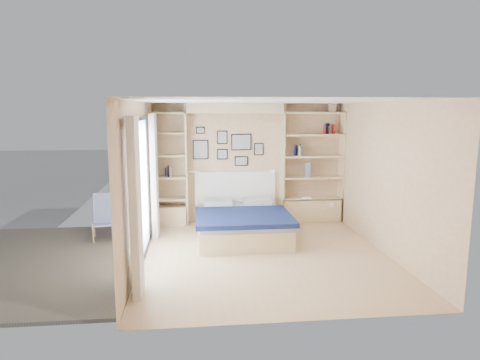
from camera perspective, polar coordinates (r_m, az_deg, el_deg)
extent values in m
plane|color=tan|center=(7.17, 3.36, -9.97)|extent=(4.50, 4.50, 0.00)
plane|color=#D5B285|center=(9.06, 1.10, 2.26)|extent=(4.00, 0.00, 4.00)
plane|color=#D5B285|center=(4.70, 8.02, -4.54)|extent=(4.00, 0.00, 4.00)
plane|color=#D5B285|center=(6.82, -13.36, -0.35)|extent=(0.00, 4.50, 4.50)
plane|color=#D5B285|center=(7.45, 18.80, 0.21)|extent=(0.00, 4.50, 4.50)
plane|color=white|center=(6.76, 3.56, 10.44)|extent=(4.50, 4.50, 0.00)
cube|color=beige|center=(8.82, -7.17, 1.99)|extent=(0.04, 0.35, 2.50)
cube|color=beige|center=(9.00, 5.67, 2.17)|extent=(0.04, 0.35, 2.50)
cube|color=beige|center=(8.78, -0.70, 9.56)|extent=(2.00, 0.35, 0.20)
cube|color=beige|center=(9.35, 13.38, 2.23)|extent=(0.04, 0.35, 2.50)
cube|color=beige|center=(8.86, -11.58, 1.90)|extent=(0.04, 0.35, 2.50)
cube|color=beige|center=(9.33, 9.49, -3.90)|extent=(1.30, 0.35, 0.50)
cube|color=beige|center=(9.02, -9.27, -4.68)|extent=(0.70, 0.35, 0.40)
cube|color=black|center=(6.72, -13.42, 7.91)|extent=(0.04, 2.08, 0.06)
cube|color=black|center=(7.12, -12.74, -10.08)|extent=(0.04, 2.08, 0.06)
cube|color=black|center=(5.85, -14.24, -3.48)|extent=(0.04, 0.06, 2.20)
cube|color=black|center=(7.84, -12.18, -0.18)|extent=(0.04, 0.06, 2.20)
cube|color=silver|center=(6.84, -13.15, -1.42)|extent=(0.01, 2.00, 2.20)
cube|color=white|center=(5.56, -13.74, -3.60)|extent=(0.10, 0.45, 2.30)
cube|color=white|center=(8.10, -11.36, 0.51)|extent=(0.10, 0.45, 2.30)
cube|color=beige|center=(9.28, 9.53, -2.40)|extent=(1.30, 0.35, 0.04)
cube|color=beige|center=(9.20, 9.60, 0.35)|extent=(1.30, 0.35, 0.04)
cube|color=beige|center=(9.14, 9.68, 3.14)|extent=(1.30, 0.35, 0.04)
cube|color=beige|center=(9.10, 9.76, 5.95)|extent=(1.30, 0.35, 0.04)
cube|color=beige|center=(9.09, 9.84, 8.78)|extent=(1.30, 0.35, 0.04)
cube|color=beige|center=(8.95, -9.33, -2.50)|extent=(0.70, 0.35, 0.04)
cube|color=beige|center=(8.87, -9.40, 0.34)|extent=(0.70, 0.35, 0.04)
cube|color=beige|center=(8.81, -9.48, 3.24)|extent=(0.70, 0.35, 0.04)
cube|color=beige|center=(8.77, -9.56, 6.16)|extent=(0.70, 0.35, 0.04)
cube|color=beige|center=(8.76, -9.63, 8.77)|extent=(0.70, 0.35, 0.04)
cube|color=beige|center=(8.08, 0.17, -6.40)|extent=(1.61, 2.01, 0.35)
cube|color=#A8AFB8|center=(8.02, 0.17, -4.84)|extent=(1.57, 1.97, 0.10)
cube|color=#111C45|center=(7.67, 0.45, -4.96)|extent=(1.71, 1.41, 0.08)
cube|color=#A8AFB8|center=(8.65, -3.00, -3.06)|extent=(0.55, 0.40, 0.12)
cube|color=#A8AFB8|center=(8.73, 2.29, -2.94)|extent=(0.55, 0.40, 0.12)
cube|color=white|center=(9.08, -0.63, -1.11)|extent=(1.71, 0.04, 0.70)
cube|color=black|center=(8.93, -5.27, 4.05)|extent=(0.32, 0.02, 0.40)
cube|color=gray|center=(8.92, -5.27, 4.05)|extent=(0.28, 0.01, 0.36)
cube|color=black|center=(8.93, -2.39, 5.69)|extent=(0.22, 0.02, 0.28)
cube|color=gray|center=(8.92, -2.39, 5.69)|extent=(0.18, 0.01, 0.24)
cube|color=black|center=(8.96, -2.38, 3.46)|extent=(0.22, 0.02, 0.22)
cube|color=gray|center=(8.95, -2.37, 3.45)|extent=(0.18, 0.01, 0.18)
cube|color=black|center=(8.97, 0.17, 5.08)|extent=(0.42, 0.02, 0.34)
cube|color=gray|center=(8.96, 0.18, 5.07)|extent=(0.38, 0.01, 0.30)
cube|color=black|center=(9.01, 0.17, 2.54)|extent=(0.28, 0.02, 0.20)
cube|color=gray|center=(9.00, 0.18, 2.53)|extent=(0.24, 0.01, 0.16)
cube|color=black|center=(9.03, 2.51, 4.14)|extent=(0.20, 0.02, 0.26)
cube|color=gray|center=(9.02, 2.52, 4.14)|extent=(0.16, 0.01, 0.22)
cube|color=black|center=(8.90, -5.31, 6.62)|extent=(0.18, 0.02, 0.14)
cube|color=gray|center=(8.89, -5.31, 6.61)|extent=(0.14, 0.01, 0.10)
cylinder|color=silver|center=(8.76, -6.25, 1.10)|extent=(0.20, 0.02, 0.02)
cone|color=white|center=(8.76, -5.59, 0.98)|extent=(0.13, 0.12, 0.15)
cylinder|color=silver|center=(8.92, 4.87, 1.27)|extent=(0.20, 0.02, 0.02)
cone|color=white|center=(8.90, 4.24, 1.14)|extent=(0.13, 0.12, 0.15)
cube|color=#A51E1E|center=(9.03, 7.42, 3.88)|extent=(0.02, 0.15, 0.20)
cube|color=navy|center=(9.03, 7.42, 3.98)|extent=(0.03, 0.15, 0.23)
cube|color=black|center=(9.03, 7.58, 3.93)|extent=(0.03, 0.15, 0.21)
cube|color=beige|center=(9.04, 7.83, 3.90)|extent=(0.04, 0.15, 0.21)
cube|color=#26593F|center=(9.05, 8.12, 4.01)|extent=(0.03, 0.15, 0.24)
cube|color=#A51E1E|center=(9.17, 11.30, 6.55)|extent=(0.02, 0.15, 0.16)
cube|color=navy|center=(9.17, 11.33, 6.72)|extent=(0.03, 0.15, 0.21)
cube|color=black|center=(9.18, 11.61, 6.75)|extent=(0.03, 0.15, 0.23)
cube|color=#BFB28C|center=(9.18, 11.67, 6.57)|extent=(0.04, 0.15, 0.17)
cube|color=#A51E1E|center=(9.22, 12.36, 6.65)|extent=(0.03, 0.15, 0.20)
cube|color=navy|center=(8.85, -9.87, 1.05)|extent=(0.02, 0.15, 0.18)
cube|color=black|center=(8.84, -9.53, 1.20)|extent=(0.03, 0.15, 0.23)
cube|color=#BFB28C|center=(8.84, -9.22, 1.13)|extent=(0.03, 0.15, 0.21)
cube|color=beige|center=(9.20, 12.18, 9.31)|extent=(0.13, 0.13, 0.15)
cone|color=beige|center=(9.20, 12.20, 10.03)|extent=(0.20, 0.20, 0.08)
cube|color=slate|center=(9.14, 9.01, 1.39)|extent=(0.12, 0.12, 0.30)
cube|color=white|center=(9.18, 8.72, -2.28)|extent=(0.22, 0.16, 0.03)
cube|color=#655A4A|center=(7.50, -25.40, -10.01)|extent=(3.20, 4.00, 0.05)
cylinder|color=tan|center=(8.03, -19.02, -6.77)|extent=(0.05, 0.14, 0.41)
cylinder|color=tan|center=(8.01, -15.70, -6.64)|extent=(0.05, 0.14, 0.41)
cylinder|color=tan|center=(8.56, -18.88, -5.05)|extent=(0.09, 0.34, 0.68)
cylinder|color=tan|center=(8.55, -15.77, -4.91)|extent=(0.09, 0.34, 0.68)
cube|color=#3A4DB1|center=(8.20, -17.36, -5.75)|extent=(0.56, 0.64, 0.15)
cube|color=#3A4DB1|center=(8.53, -17.39, -3.56)|extent=(0.50, 0.30, 0.55)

